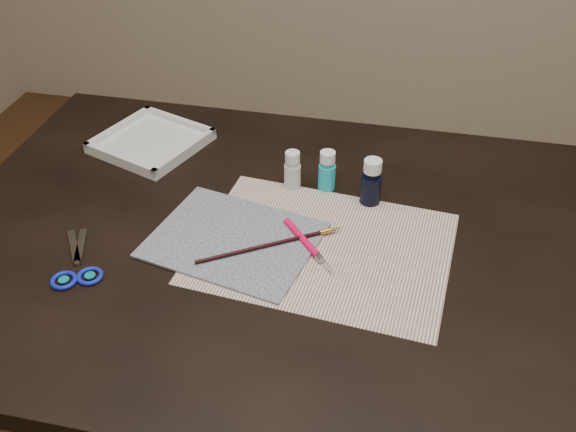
% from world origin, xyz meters
% --- Properties ---
extents(table, '(1.30, 0.90, 0.75)m').
position_xyz_m(table, '(0.00, 0.00, 0.38)').
color(table, black).
rests_on(table, ground).
extents(paper, '(0.47, 0.38, 0.00)m').
position_xyz_m(paper, '(0.07, -0.01, 0.75)').
color(paper, silver).
rests_on(paper, table).
extents(canvas, '(0.33, 0.29, 0.00)m').
position_xyz_m(canvas, '(-0.09, -0.03, 0.75)').
color(canvas, black).
rests_on(canvas, paper).
extents(paint_bottle_white, '(0.03, 0.03, 0.08)m').
position_xyz_m(paint_bottle_white, '(-0.03, 0.16, 0.79)').
color(paint_bottle_white, silver).
rests_on(paint_bottle_white, table).
extents(paint_bottle_cyan, '(0.04, 0.04, 0.08)m').
position_xyz_m(paint_bottle_cyan, '(0.04, 0.17, 0.79)').
color(paint_bottle_cyan, '#1BADC6').
rests_on(paint_bottle_cyan, table).
extents(paint_bottle_navy, '(0.05, 0.05, 0.10)m').
position_xyz_m(paint_bottle_navy, '(0.13, 0.14, 0.80)').
color(paint_bottle_navy, black).
rests_on(paint_bottle_navy, table).
extents(paintbrush, '(0.24, 0.16, 0.01)m').
position_xyz_m(paintbrush, '(-0.02, -0.04, 0.76)').
color(paintbrush, black).
rests_on(paintbrush, canvas).
extents(craft_knife, '(0.12, 0.13, 0.01)m').
position_xyz_m(craft_knife, '(0.04, -0.02, 0.76)').
color(craft_knife, '#FF094B').
rests_on(craft_knife, paper).
extents(scissors, '(0.17, 0.19, 0.01)m').
position_xyz_m(scissors, '(-0.35, -0.14, 0.75)').
color(scissors, silver).
rests_on(scissors, table).
extents(palette_tray, '(0.26, 0.26, 0.02)m').
position_xyz_m(palette_tray, '(-0.36, 0.25, 0.76)').
color(palette_tray, white).
rests_on(palette_tray, table).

